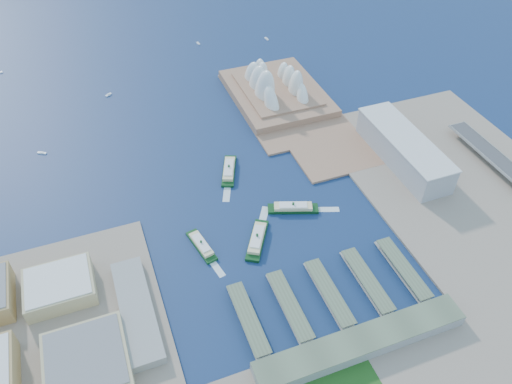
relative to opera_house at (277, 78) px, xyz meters
name	(u,v)px	position (x,y,z in m)	size (l,w,h in m)	color
ground	(285,246)	(-105.00, -280.00, -32.00)	(3000.00, 3000.00, 0.00)	#0D1740
east_land	(498,220)	(135.00, -330.00, -30.50)	(240.00, 500.00, 3.00)	gray
peninsula	(283,103)	(2.50, -20.00, -30.50)	(135.00, 220.00, 3.00)	#966C52
opera_house	(277,78)	(0.00, 0.00, 0.00)	(134.00, 180.00, 58.00)	white
toaster_building	(403,149)	(90.00, -200.00, -11.50)	(45.00, 155.00, 35.00)	#98989D
west_buildings	(42,373)	(-355.00, -350.00, -15.50)	(200.00, 280.00, 27.00)	#A58652
ferry_wharves	(329,294)	(-91.00, -355.00, -27.35)	(184.00, 90.00, 9.30)	#515F48
terminal_building	(361,343)	(-90.00, -415.00, -23.00)	(200.00, 28.00, 12.00)	gray
ferry_a	(201,244)	(-189.99, -249.04, -27.20)	(12.93, 50.79, 9.60)	#0E3815
ferry_b	(229,169)	(-122.98, -141.28, -26.45)	(14.94, 58.71, 11.10)	#0E3815
ferry_c	(257,238)	(-131.07, -262.59, -26.38)	(15.14, 59.50, 11.25)	#0E3815
ferry_d	(293,206)	(-74.99, -231.54, -26.49)	(14.83, 58.26, 11.02)	#0E3815
boat_a	(42,153)	(-341.61, -18.60, -30.84)	(3.02, 12.08, 2.33)	white
boat_b	(108,95)	(-238.23, 95.22, -30.62)	(3.58, 10.23, 2.76)	white
boat_c	(267,38)	(57.22, 186.77, -30.72)	(3.32, 11.40, 2.56)	white
boat_e	(198,43)	(-63.39, 212.74, -30.77)	(3.19, 10.03, 2.46)	white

